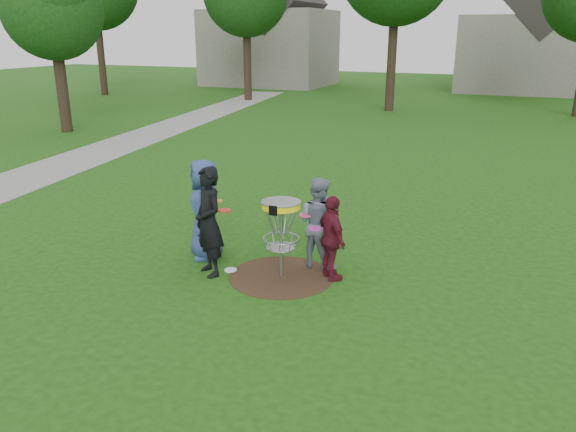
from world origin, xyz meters
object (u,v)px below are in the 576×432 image
at_px(player_blue, 205,210).
at_px(player_black, 209,222).
at_px(player_grey, 318,223).
at_px(disc_golf_basket, 281,220).
at_px(player_maroon, 332,239).

xyz_separation_m(player_blue, player_black, (0.43, -0.62, 0.02)).
bearing_deg(player_grey, disc_golf_basket, 71.62).
bearing_deg(player_blue, player_maroon, 60.25).
bearing_deg(disc_golf_basket, player_blue, 170.25).
height_order(player_grey, disc_golf_basket, player_grey).
bearing_deg(player_grey, player_maroon, 144.66).
distance_m(player_black, player_maroon, 2.08).
bearing_deg(player_maroon, player_grey, -2.25).
height_order(player_maroon, disc_golf_basket, player_maroon).
xyz_separation_m(player_blue, player_maroon, (2.43, -0.05, -0.19)).
height_order(player_blue, player_maroon, player_blue).
bearing_deg(disc_golf_basket, player_black, -163.56).
relative_size(player_grey, disc_golf_basket, 1.18).
bearing_deg(player_maroon, player_blue, 44.86).
height_order(player_grey, player_maroon, player_grey).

